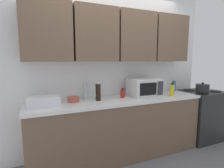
% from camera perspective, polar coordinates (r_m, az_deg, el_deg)
% --- Properties ---
extents(wall_back_with_cabinets, '(3.48, 0.38, 2.60)m').
position_cam_1_polar(wall_back_with_cabinets, '(2.80, 0.35, 9.91)').
color(wall_back_with_cabinets, white).
rests_on(wall_back_with_cabinets, ground_plane).
extents(counter_run, '(2.61, 0.63, 0.90)m').
position_cam_1_polar(counter_run, '(2.78, 2.31, -13.79)').
color(counter_run, brown).
rests_on(counter_run, ground_plane).
extents(stove_range, '(0.76, 0.64, 0.91)m').
position_cam_1_polar(stove_range, '(3.79, 26.50, -8.73)').
color(stove_range, black).
rests_on(stove_range, ground_plane).
extents(kettle, '(0.22, 0.22, 0.18)m').
position_cam_1_polar(kettle, '(3.46, 26.98, -1.22)').
color(kettle, black).
rests_on(kettle, stove_range).
extents(microwave, '(0.48, 0.37, 0.28)m').
position_cam_1_polar(microwave, '(2.88, 10.30, -1.02)').
color(microwave, silver).
rests_on(microwave, counter_run).
extents(dish_rack, '(0.38, 0.30, 0.12)m').
position_cam_1_polar(dish_rack, '(2.39, -21.10, -5.20)').
color(dish_rack, silver).
rests_on(dish_rack, counter_run).
extents(bottle_yellow_mustard, '(0.07, 0.07, 0.21)m').
position_cam_1_polar(bottle_yellow_mustard, '(2.98, 18.65, -1.85)').
color(bottle_yellow_mustard, gold).
rests_on(bottle_yellow_mustard, counter_run).
extents(bottle_blue_cleaner, '(0.06, 0.06, 0.21)m').
position_cam_1_polar(bottle_blue_cleaner, '(3.45, 19.23, -0.54)').
color(bottle_blue_cleaner, '#2D56B7').
rests_on(bottle_blue_cleaner, counter_run).
extents(bottle_red_sauce, '(0.07, 0.07, 0.15)m').
position_cam_1_polar(bottle_red_sauce, '(2.73, 3.41, -3.00)').
color(bottle_red_sauce, red).
rests_on(bottle_red_sauce, counter_run).
extents(bottle_clear_tall, '(0.06, 0.06, 0.25)m').
position_cam_1_polar(bottle_clear_tall, '(2.67, -8.55, -2.15)').
color(bottle_clear_tall, silver).
rests_on(bottle_clear_tall, counter_run).
extents(bottle_soy_dark, '(0.07, 0.07, 0.26)m').
position_cam_1_polar(bottle_soy_dark, '(2.52, -4.48, -2.57)').
color(bottle_soy_dark, black).
rests_on(bottle_soy_dark, counter_run).
extents(bowl_ceramic_small, '(0.16, 0.16, 0.07)m').
position_cam_1_polar(bowl_ceramic_small, '(2.51, -12.28, -4.80)').
color(bowl_ceramic_small, '#B24C3D').
rests_on(bowl_ceramic_small, counter_run).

